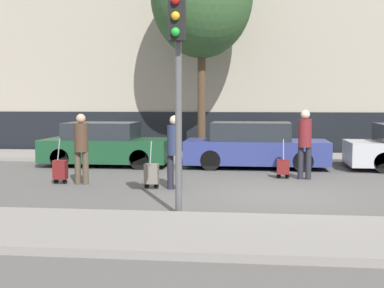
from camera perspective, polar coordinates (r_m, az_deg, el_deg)
The scene contains 12 objects.
ground_plane at distance 11.82m, azimuth 9.07°, elevation -5.40°, with size 80.00×80.00×0.00m, color #565451.
sidewalk_near at distance 8.15m, azimuth 10.17°, elevation -9.60°, with size 28.00×2.50×0.12m.
sidewalk_far at distance 18.75m, azimuth 8.19°, elevation -1.48°, with size 28.00×3.00×0.12m.
parked_car_0 at distance 17.07m, azimuth -9.18°, elevation -0.13°, with size 3.95×1.88×1.36m.
parked_car_1 at distance 16.41m, azimuth 6.71°, elevation -0.26°, with size 4.31×1.79×1.39m.
pedestrian_left at distance 13.32m, azimuth -11.73°, elevation -0.03°, with size 0.35×0.34×1.73m.
trolley_left at distance 13.58m, azimuth -13.88°, elevation -2.68°, with size 0.34×0.29×1.13m.
pedestrian_center at distance 12.31m, azimuth -1.87°, elevation -0.37°, with size 0.35×0.34×1.72m.
trolley_center at distance 12.50m, azimuth -4.34°, elevation -3.19°, with size 0.34×0.29×1.12m.
pedestrian_right at distance 14.18m, azimuth 11.95°, elevation 0.46°, with size 0.35×0.34×1.81m.
trolley_right at distance 14.27m, azimuth 9.69°, elevation -2.42°, with size 0.34×0.29×1.04m.
traffic_light at distance 9.40m, azimuth -1.56°, elevation 8.96°, with size 0.28×0.47×3.88m.
Camera 1 is at (-0.50, -11.63, 2.06)m, focal length 50.00 mm.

